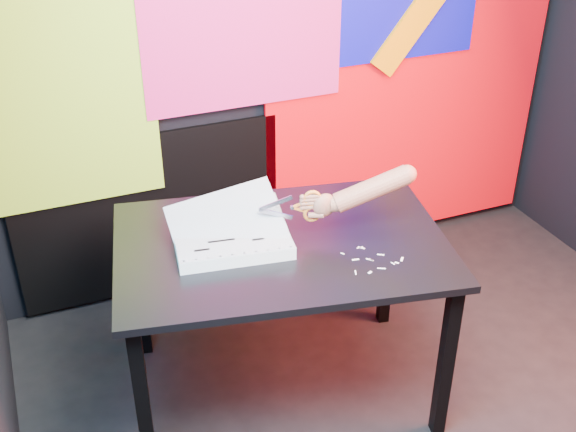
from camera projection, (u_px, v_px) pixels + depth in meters
name	position (u px, v px, depth m)	size (l,w,h in m)	color
room	(485.00, 139.00, 2.12)	(3.01, 3.01, 2.71)	black
backdrop	(306.00, 94.00, 3.51)	(2.88, 0.05, 2.08)	red
work_table	(281.00, 260.00, 2.79)	(1.39, 1.06, 0.75)	black
printout_stack	(231.00, 238.00, 2.72)	(0.47, 0.37, 0.22)	silver
scissors	(308.00, 206.00, 2.71)	(0.23, 0.07, 0.14)	#A1ADC4
hand_forearm	(364.00, 191.00, 2.71)	(0.42, 0.15, 0.19)	#A66942
paper_clippings	(373.00, 260.00, 2.64)	(0.21, 0.18, 0.00)	silver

